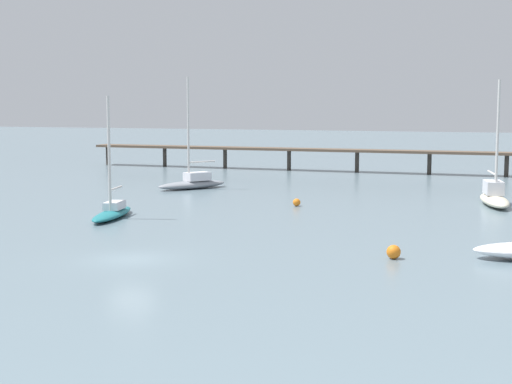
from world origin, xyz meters
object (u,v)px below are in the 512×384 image
object	(u,v)px
sailboat_cream	(494,196)
sailboat_gray	(193,181)
mooring_buoy_mid	(394,252)
mooring_buoy_far	(297,202)
sailboat_teal	(112,210)

from	to	relation	value
sailboat_cream	sailboat_gray	world-z (taller)	sailboat_gray
sailboat_cream	sailboat_gray	size ratio (longest dim) A/B	0.94
sailboat_cream	mooring_buoy_mid	xyz separation A→B (m)	(-4.05, -24.39, -0.40)
mooring_buoy_far	sailboat_gray	bearing A→B (deg)	146.72
sailboat_teal	mooring_buoy_mid	distance (m)	23.01
mooring_buoy_mid	mooring_buoy_far	distance (m)	21.31
sailboat_teal	mooring_buoy_mid	world-z (taller)	sailboat_teal
sailboat_teal	sailboat_cream	bearing A→B (deg)	33.11
sailboat_teal	mooring_buoy_far	xyz separation A→B (m)	(10.74, 10.67, -0.26)
sailboat_gray	mooring_buoy_far	bearing A→B (deg)	-33.28
sailboat_teal	mooring_buoy_far	distance (m)	15.14
sailboat_cream	sailboat_gray	distance (m)	28.43
sailboat_gray	mooring_buoy_far	xyz separation A→B (m)	(13.28, -8.72, -0.40)
mooring_buoy_mid	sailboat_teal	bearing A→B (deg)	160.74
sailboat_teal	mooring_buoy_mid	bearing A→B (deg)	-19.26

